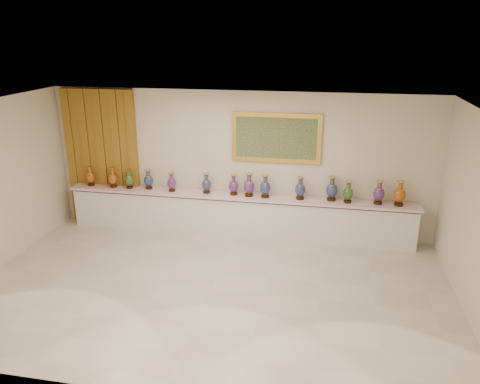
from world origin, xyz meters
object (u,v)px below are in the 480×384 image
(counter, at_px, (237,215))
(vase_2, at_px, (129,180))
(vase_1, at_px, (113,178))
(vase_0, at_px, (91,177))

(counter, relative_size, vase_2, 17.71)
(vase_1, bearing_deg, vase_0, 178.65)
(counter, bearing_deg, vase_1, -179.61)
(vase_1, xyz_separation_m, vase_2, (0.38, -0.00, -0.01))
(vase_0, bearing_deg, counter, 0.11)
(counter, relative_size, vase_1, 16.64)
(vase_0, distance_m, vase_2, 0.91)
(vase_2, bearing_deg, counter, 0.48)
(vase_0, height_order, vase_2, vase_0)
(vase_1, bearing_deg, counter, 0.39)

